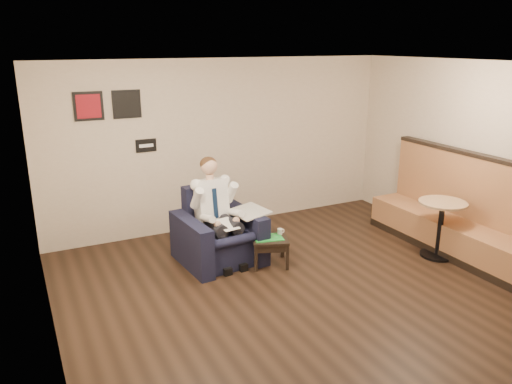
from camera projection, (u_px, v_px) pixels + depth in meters
name	position (u px, v px, depth m)	size (l,w,h in m)	color
ground	(320.00, 299.00, 6.16)	(6.00, 6.00, 0.00)	black
wall_back	(223.00, 144.00, 8.32)	(6.00, 0.02, 2.80)	beige
wall_left	(45.00, 233.00, 4.47)	(0.02, 6.00, 2.80)	beige
wall_right	(502.00, 163.00, 7.04)	(0.02, 6.00, 2.80)	beige
ceiling	(329.00, 65.00, 5.35)	(6.00, 6.00, 0.02)	white
seating_sign	(146.00, 146.00, 7.73)	(0.32, 0.02, 0.20)	black
art_print_left	(88.00, 106.00, 7.20)	(0.42, 0.03, 0.42)	maroon
art_print_right	(127.00, 104.00, 7.43)	(0.42, 0.03, 0.42)	black
armchair	(219.00, 227.00, 7.09)	(1.07, 1.07, 1.04)	black
seated_man	(223.00, 217.00, 6.92)	(0.68, 1.02, 1.42)	white
lap_papers	(227.00, 224.00, 6.85)	(0.24, 0.34, 0.01)	white
newspaper	(249.00, 211.00, 7.16)	(0.45, 0.56, 0.01)	silver
side_table	(270.00, 251.00, 7.07)	(0.49, 0.49, 0.40)	black
green_folder	(268.00, 238.00, 6.99)	(0.40, 0.29, 0.01)	green
coffee_mug	(280.00, 232.00, 7.12)	(0.07, 0.07, 0.08)	white
smartphone	(271.00, 233.00, 7.15)	(0.12, 0.06, 0.01)	black
banquette	(454.00, 204.00, 7.38)	(0.68, 2.87, 1.47)	#9A633B
cafe_table	(440.00, 229.00, 7.27)	(0.68, 0.68, 0.84)	tan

